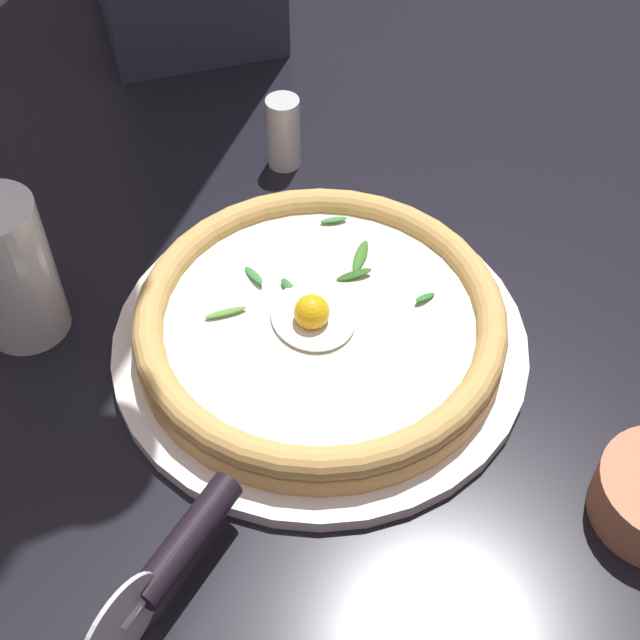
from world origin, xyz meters
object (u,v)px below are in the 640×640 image
object	(u,v)px
pizza_cutter	(170,561)
drinking_glass	(13,279)
pepper_shaker	(283,133)
pizza	(320,322)

from	to	relation	value
pizza_cutter	drinking_glass	world-z (taller)	drinking_glass
drinking_glass	pepper_shaker	size ratio (longest dim) A/B	1.75
pizza	pepper_shaker	bearing A→B (deg)	166.00
pizza	pepper_shaker	world-z (taller)	pepper_shaker
pizza	pepper_shaker	size ratio (longest dim) A/B	4.00
pepper_shaker	drinking_glass	bearing A→B (deg)	-66.70
pizza	pizza_cutter	distance (m)	0.22
pizza_cutter	pepper_shaker	bearing A→B (deg)	149.82
pizza_cutter	pepper_shaker	xyz separation A→B (m)	(-0.38, 0.22, 0.00)
drinking_glass	pepper_shaker	xyz separation A→B (m)	(-0.12, 0.27, -0.02)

